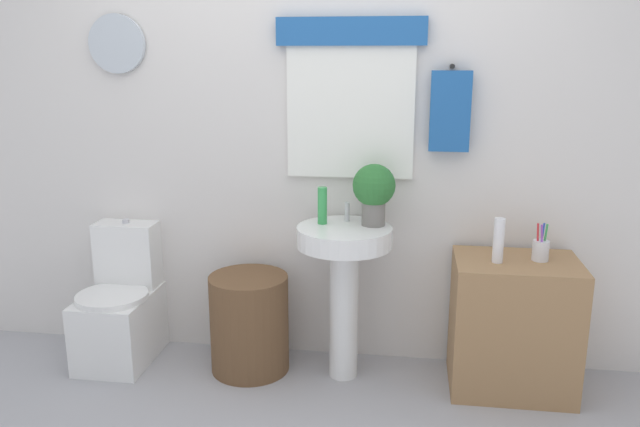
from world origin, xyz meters
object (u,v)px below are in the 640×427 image
potted_plant (374,190)px  lotion_bottle (499,241)px  soap_bottle (322,206)px  pedestal_sink (344,268)px  toilet (122,309)px  toothbrush_cup (541,250)px  laundry_hamper (249,323)px  wooden_cabinet (513,325)px

potted_plant → lotion_bottle: 0.65m
soap_bottle → pedestal_sink: bearing=-22.6°
lotion_bottle → toilet: bearing=177.8°
potted_plant → toothbrush_cup: (0.82, -0.04, -0.27)m
laundry_hamper → toothbrush_cup: 1.54m
wooden_cabinet → lotion_bottle: lotion_bottle is taller
potted_plant → laundry_hamper: bearing=-174.7°
laundry_hamper → pedestal_sink: pedestal_sink is taller
pedestal_sink → laundry_hamper: bearing=180.0°
soap_bottle → toothbrush_cup: 1.10m
soap_bottle → toilet: bearing=-179.3°
soap_bottle → potted_plant: size_ratio=0.61×
laundry_hamper → pedestal_sink: bearing=-0.0°
lotion_bottle → wooden_cabinet: bearing=20.8°
soap_bottle → lotion_bottle: (0.87, -0.09, -0.12)m
wooden_cabinet → toilet: bearing=179.0°
toilet → pedestal_sink: pedestal_sink is taller
potted_plant → toilet: bearing=-179.0°
wooden_cabinet → soap_bottle: 1.13m
toilet → wooden_cabinet: (2.10, -0.04, 0.05)m
wooden_cabinet → toothbrush_cup: bearing=10.8°
toothbrush_cup → toilet: bearing=179.6°
pedestal_sink → wooden_cabinet: size_ratio=1.20×
potted_plant → lotion_bottle: bearing=-9.3°
potted_plant → wooden_cabinet: bearing=-4.8°
laundry_hamper → potted_plant: 0.98m
wooden_cabinet → lotion_bottle: bearing=-159.2°
toilet → pedestal_sink: 1.29m
soap_bottle → lotion_bottle: size_ratio=0.87×
lotion_bottle → pedestal_sink: bearing=176.9°
lotion_bottle → soap_bottle: bearing=174.1°
potted_plant → lotion_bottle: potted_plant is taller
laundry_hamper → toothbrush_cup: toothbrush_cup is taller
wooden_cabinet → potted_plant: size_ratio=2.17×
toilet → soap_bottle: soap_bottle is taller
laundry_hamper → toilet: bearing=177.1°
potted_plant → pedestal_sink: bearing=-156.8°
pedestal_sink → soap_bottle: (-0.12, 0.05, 0.31)m
toilet → toothbrush_cup: size_ratio=4.14×
soap_bottle → toothbrush_cup: bearing=-1.6°
toilet → pedestal_sink: bearing=-1.7°
pedestal_sink → soap_bottle: bearing=157.4°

